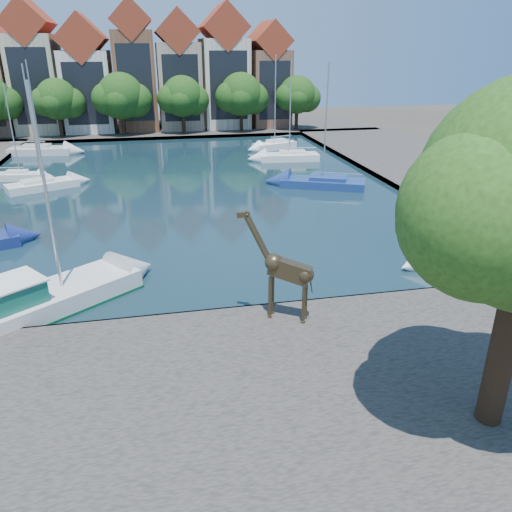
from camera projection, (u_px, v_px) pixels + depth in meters
The scene contains 25 objects.
ground at pixel (219, 318), 22.95m from camera, with size 160.00×160.00×0.00m, color #38332B.
water_basin at pixel (183, 185), 44.60m from camera, with size 38.00×50.00×0.08m, color black.
near_quay at pixel (247, 415), 16.53m from camera, with size 50.00×14.00×0.50m, color #4A4540.
far_quay at pixel (168, 129), 73.40m from camera, with size 60.00×16.00×0.50m, color #4A4540.
right_quay at pixel (438, 170), 49.14m from camera, with size 14.00×52.00×0.50m, color #4A4540.
townhouse_west_mid at pixel (36, 73), 67.13m from camera, with size 5.94×9.18×16.79m.
townhouse_west_inner at pixel (87, 79), 68.68m from camera, with size 6.43×9.18×15.15m.
townhouse_center at pixel (135, 71), 69.49m from camera, with size 5.44×9.18×16.93m.
townhouse_east_inner at pixel (179, 75), 70.85m from camera, with size 5.94×9.18×15.79m.
townhouse_east_mid at pixel (224, 72), 71.91m from camera, with size 6.43×9.18×16.65m.
townhouse_east_end at pixel (268, 79), 73.50m from camera, with size 5.44×9.18×14.43m.
far_tree_west at pixel (58, 101), 63.98m from camera, with size 6.76×5.20×7.36m.
far_tree_mid_west at pixel (122, 98), 65.38m from camera, with size 7.80×6.00×8.00m.
far_tree_mid_east at pixel (183, 98), 66.92m from camera, with size 7.02×5.40×7.52m.
far_tree_east at pixel (242, 96), 68.36m from camera, with size 7.54×5.80×7.84m.
far_tree_far_east at pixel (298, 96), 69.90m from camera, with size 6.76×5.20×7.36m.
giraffe_statue at pixel (284, 269), 21.11m from camera, with size 3.03×1.91×4.71m.
motorsailer at pixel (33, 300), 22.72m from camera, with size 9.16×7.87×10.20m.
sailboat_left_c at pixel (42, 183), 43.06m from camera, with size 6.15×4.31×10.19m.
sailboat_left_d at pixel (20, 174), 46.15m from camera, with size 4.44×2.08×8.51m.
sailboat_left_e at pixel (41, 149), 56.96m from camera, with size 7.08×3.18×10.15m.
sailboat_right_a at pixel (464, 249), 29.11m from camera, with size 6.88×3.86×9.21m.
sailboat_right_b at pixel (323, 181), 43.70m from camera, with size 7.65×5.27×10.35m.
sailboat_right_c at pixel (289, 155), 53.94m from camera, with size 6.49×2.73×10.23m.
sailboat_right_d at pixel (275, 144), 59.94m from camera, with size 5.66×3.76×10.61m.
Camera 1 is at (-2.35, -19.98, 11.53)m, focal length 35.00 mm.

